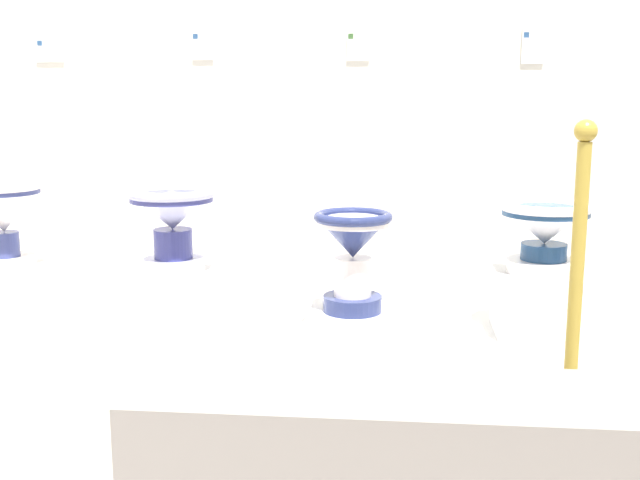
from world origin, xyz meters
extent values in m
cube|color=white|center=(2.13, 2.59, 1.49)|extent=(4.46, 0.06, 2.97)
cube|color=white|center=(2.13, 2.05, 0.05)|extent=(3.80, 0.97, 0.11)
cube|color=white|center=(0.61, 2.07, 0.23)|extent=(0.32, 0.33, 0.24)
cylinder|color=white|center=(0.61, 2.07, 0.37)|extent=(0.25, 0.25, 0.04)
cylinder|color=#394382|center=(0.61, 2.07, 0.45)|extent=(0.12, 0.12, 0.11)
cone|color=white|center=(0.61, 2.07, 0.60)|extent=(0.33, 0.33, 0.20)
cylinder|color=#394382|center=(0.61, 2.07, 0.68)|extent=(0.32, 0.32, 0.03)
torus|color=white|center=(0.61, 2.07, 0.70)|extent=(0.34, 0.34, 0.04)
cylinder|color=#394382|center=(0.61, 2.07, 0.70)|extent=(0.23, 0.23, 0.01)
cube|color=white|center=(1.36, 2.05, 0.22)|extent=(0.29, 0.39, 0.23)
cylinder|color=#B6B8E2|center=(1.36, 2.05, 0.37)|extent=(0.25, 0.25, 0.07)
cylinder|color=navy|center=(1.36, 2.05, 0.47)|extent=(0.16, 0.16, 0.12)
cone|color=#B6B8E2|center=(1.36, 2.05, 0.61)|extent=(0.35, 0.35, 0.15)
cylinder|color=navy|center=(1.36, 2.05, 0.66)|extent=(0.34, 0.34, 0.03)
torus|color=#B6B8E2|center=(1.36, 2.05, 0.68)|extent=(0.36, 0.36, 0.04)
cylinder|color=navy|center=(1.36, 2.05, 0.68)|extent=(0.25, 0.25, 0.01)
cube|color=white|center=(2.12, 2.02, 0.16)|extent=(0.36, 0.36, 0.09)
cylinder|color=navy|center=(2.12, 2.02, 0.24)|extent=(0.24, 0.24, 0.07)
cylinder|color=white|center=(2.12, 2.02, 0.35)|extent=(0.15, 0.15, 0.16)
cone|color=navy|center=(2.12, 2.02, 0.51)|extent=(0.31, 0.31, 0.17)
cylinder|color=white|center=(2.12, 2.02, 0.58)|extent=(0.30, 0.30, 0.03)
torus|color=navy|center=(2.12, 2.02, 0.60)|extent=(0.32, 0.32, 0.04)
cylinder|color=white|center=(2.12, 2.02, 0.59)|extent=(0.21, 0.21, 0.01)
cube|color=white|center=(2.90, 2.10, 0.24)|extent=(0.38, 0.31, 0.26)
cylinder|color=white|center=(2.90, 2.10, 0.39)|extent=(0.29, 0.29, 0.06)
cylinder|color=navy|center=(2.90, 2.10, 0.45)|extent=(0.19, 0.19, 0.07)
cone|color=white|center=(2.90, 2.10, 0.56)|extent=(0.36, 0.36, 0.15)
cylinder|color=navy|center=(2.90, 2.10, 0.62)|extent=(0.35, 0.35, 0.03)
torus|color=white|center=(2.90, 2.10, 0.64)|extent=(0.37, 0.37, 0.04)
cylinder|color=navy|center=(2.90, 2.10, 0.63)|extent=(0.25, 0.25, 0.01)
cube|color=white|center=(0.65, 2.55, 1.29)|extent=(0.14, 0.01, 0.11)
cube|color=#386BAD|center=(0.60, 2.55, 1.33)|extent=(0.02, 0.01, 0.02)
cube|color=white|center=(1.39, 2.55, 1.31)|extent=(0.10, 0.01, 0.13)
cube|color=#386BAD|center=(1.36, 2.55, 1.35)|extent=(0.02, 0.01, 0.02)
cube|color=white|center=(2.11, 2.55, 1.31)|extent=(0.10, 0.01, 0.14)
cube|color=#5B9E4C|center=(2.08, 2.55, 1.35)|extent=(0.02, 0.01, 0.02)
cube|color=white|center=(2.89, 2.55, 1.30)|extent=(0.10, 0.01, 0.16)
cube|color=#386BAD|center=(2.86, 2.55, 1.35)|extent=(0.02, 0.01, 0.02)
cylinder|color=gold|center=(2.81, 1.15, 0.01)|extent=(0.25, 0.25, 0.02)
cylinder|color=gold|center=(2.81, 1.15, 0.49)|extent=(0.04, 0.04, 0.93)
sphere|color=gold|center=(2.81, 1.15, 0.98)|extent=(0.06, 0.06, 0.06)
cube|color=gray|center=(2.26, 0.67, 0.20)|extent=(1.17, 0.36, 0.40)
camera|label=1|loc=(2.29, -1.04, 1.08)|focal=43.07mm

